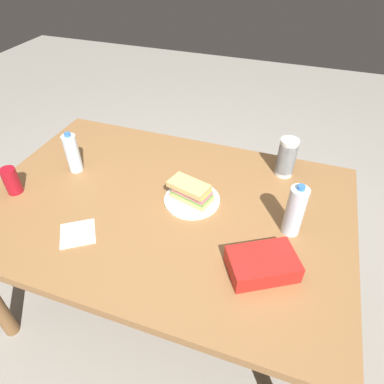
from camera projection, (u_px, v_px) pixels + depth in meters
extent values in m
plane|color=gray|center=(170.00, 298.00, 1.91)|extent=(8.00, 8.00, 0.00)
cube|color=olive|center=(164.00, 207.00, 1.45)|extent=(1.57, 1.06, 0.04)
cylinder|color=brown|center=(319.00, 231.00, 1.83)|extent=(0.07, 0.07, 0.68)
cylinder|color=brown|center=(94.00, 179.00, 2.19)|extent=(0.07, 0.07, 0.68)
cylinder|color=white|center=(192.00, 200.00, 1.45)|extent=(0.24, 0.24, 0.01)
cube|color=#DBB26B|center=(192.00, 197.00, 1.44)|extent=(0.19, 0.13, 0.02)
cube|color=#599E3F|center=(192.00, 194.00, 1.43)|extent=(0.18, 0.13, 0.01)
cube|color=#C6727A|center=(192.00, 191.00, 1.42)|extent=(0.17, 0.12, 0.02)
cube|color=yellow|center=(192.00, 189.00, 1.41)|extent=(0.17, 0.12, 0.01)
cube|color=#DBB26B|center=(189.00, 186.00, 1.40)|extent=(0.19, 0.13, 0.02)
cylinder|color=maroon|center=(11.00, 181.00, 1.46)|extent=(0.07, 0.07, 0.12)
cube|color=red|center=(262.00, 264.00, 1.15)|extent=(0.27, 0.25, 0.07)
cylinder|color=silver|center=(295.00, 211.00, 1.25)|extent=(0.07, 0.07, 0.21)
cylinder|color=blue|center=(301.00, 188.00, 1.18)|extent=(0.03, 0.03, 0.02)
cylinder|color=silver|center=(285.00, 165.00, 1.57)|extent=(0.08, 0.08, 0.09)
cylinder|color=silver|center=(286.00, 162.00, 1.56)|extent=(0.08, 0.08, 0.09)
cylinder|color=silver|center=(286.00, 159.00, 1.55)|extent=(0.08, 0.08, 0.09)
cylinder|color=silver|center=(287.00, 156.00, 1.54)|extent=(0.08, 0.08, 0.09)
cylinder|color=silver|center=(288.00, 152.00, 1.52)|extent=(0.08, 0.08, 0.09)
cylinder|color=silver|center=(288.00, 149.00, 1.51)|extent=(0.08, 0.08, 0.09)
cylinder|color=silver|center=(73.00, 153.00, 1.57)|extent=(0.06, 0.06, 0.19)
cylinder|color=blue|center=(67.00, 135.00, 1.50)|extent=(0.03, 0.03, 0.02)
cube|color=white|center=(78.00, 234.00, 1.30)|extent=(0.18, 0.18, 0.01)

